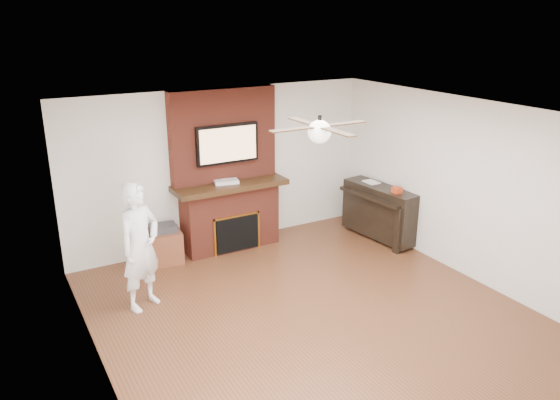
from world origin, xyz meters
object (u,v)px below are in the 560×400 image
fireplace (228,186)px  person (140,247)px  piano (380,211)px  side_table (164,245)px

fireplace → person: 2.15m
fireplace → piano: bearing=-22.8°
side_table → piano: size_ratio=0.41×
side_table → person: bearing=-111.4°
fireplace → piano: size_ratio=1.77×
fireplace → side_table: (-1.10, -0.07, -0.73)m
fireplace → piano: (2.28, -0.96, -0.51)m
fireplace → person: fireplace is taller
fireplace → side_table: size_ratio=4.32×
fireplace → side_table: fireplace is taller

